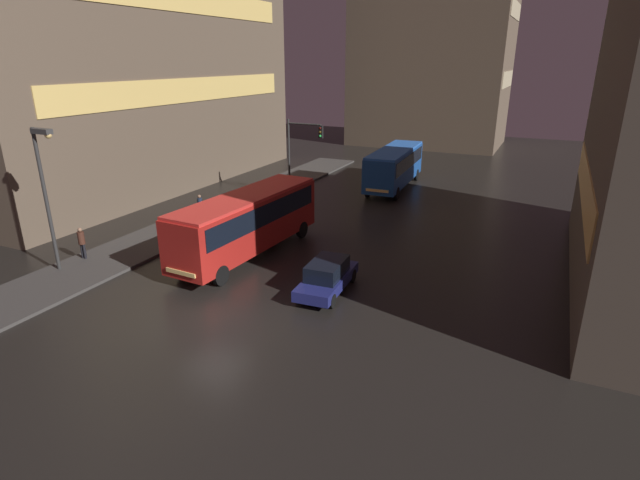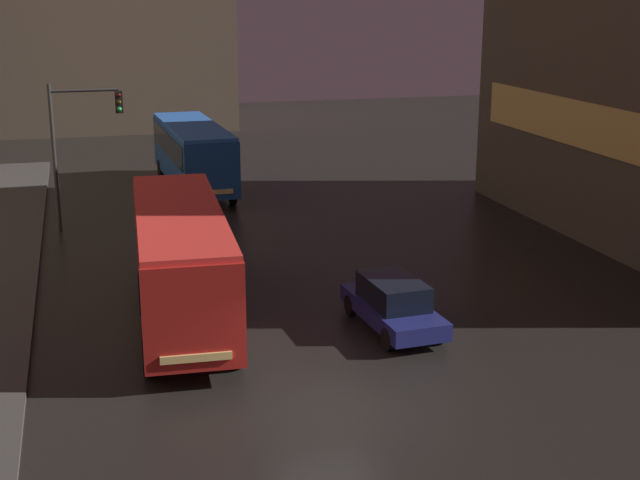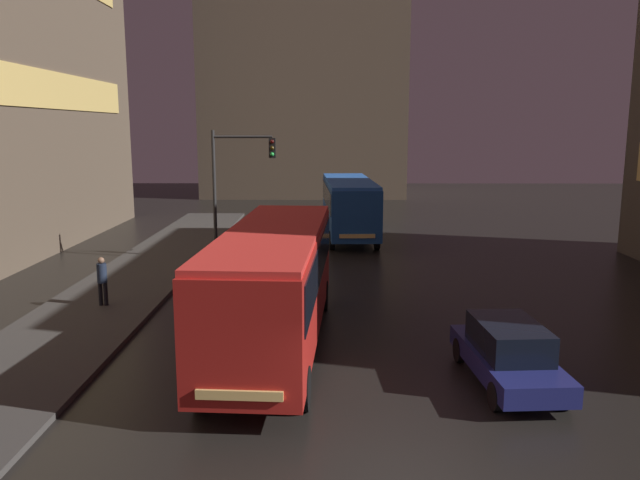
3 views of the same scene
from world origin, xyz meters
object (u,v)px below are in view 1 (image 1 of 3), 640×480
(pedestrian_near, at_px, (82,241))
(pedestrian_mid, at_px, (200,205))
(car_taxi, at_px, (327,276))
(traffic_light_main, at_px, (300,147))
(bus_near, at_px, (247,218))
(bus_far, at_px, (395,164))
(street_lamp_sidewalk, at_px, (45,178))

(pedestrian_near, height_order, pedestrian_mid, pedestrian_near)
(car_taxi, distance_m, traffic_light_main, 16.73)
(bus_near, bearing_deg, pedestrian_mid, -28.13)
(pedestrian_near, bearing_deg, bus_far, 83.04)
(pedestrian_mid, bearing_deg, car_taxi, -61.44)
(bus_near, bearing_deg, bus_far, -95.50)
(bus_near, height_order, pedestrian_near, bus_near)
(bus_near, xyz_separation_m, car_taxi, (5.86, -2.41, -1.34))
(bus_near, distance_m, street_lamp_sidewalk, 9.90)
(pedestrian_mid, bearing_deg, bus_near, -65.58)
(traffic_light_main, height_order, street_lamp_sidewalk, street_lamp_sidewalk)
(bus_near, relative_size, pedestrian_mid, 6.37)
(traffic_light_main, bearing_deg, pedestrian_near, -106.74)
(pedestrian_mid, xyz_separation_m, traffic_light_main, (3.52, 7.81, 2.95))
(traffic_light_main, bearing_deg, bus_near, -76.93)
(bus_near, height_order, street_lamp_sidewalk, street_lamp_sidewalk)
(car_taxi, relative_size, pedestrian_mid, 2.62)
(traffic_light_main, bearing_deg, pedestrian_mid, -114.26)
(pedestrian_mid, height_order, street_lamp_sidewalk, street_lamp_sidewalk)
(pedestrian_mid, xyz_separation_m, street_lamp_sidewalk, (-1.06, -9.88, 3.80))
(bus_near, bearing_deg, street_lamp_sidewalk, 43.17)
(traffic_light_main, distance_m, street_lamp_sidewalk, 18.30)
(street_lamp_sidewalk, bearing_deg, pedestrian_near, 99.74)
(car_taxi, xyz_separation_m, street_lamp_sidewalk, (-13.13, -3.70, 4.14))
(car_taxi, height_order, pedestrian_mid, pedestrian_mid)
(pedestrian_near, distance_m, street_lamp_sidewalk, 4.08)
(bus_far, height_order, street_lamp_sidewalk, street_lamp_sidewalk)
(bus_far, bearing_deg, street_lamp_sidewalk, 64.88)
(bus_near, bearing_deg, car_taxi, 160.76)
(pedestrian_near, bearing_deg, car_taxi, 26.53)
(bus_far, bearing_deg, car_taxi, 96.03)
(pedestrian_near, xyz_separation_m, pedestrian_mid, (1.33, 8.31, -0.04))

